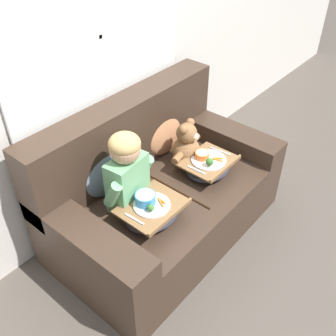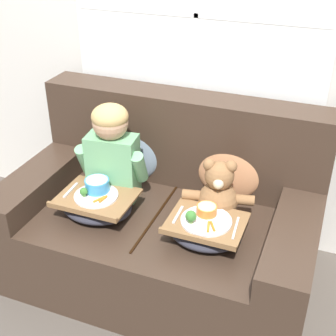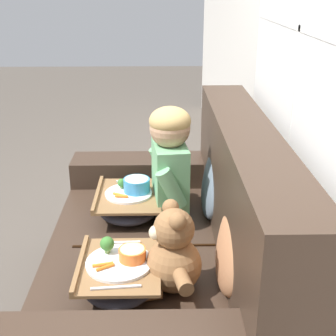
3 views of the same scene
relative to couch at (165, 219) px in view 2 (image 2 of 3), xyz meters
name	(u,v)px [view 2 (image 2 of 3)]	position (x,y,z in m)	size (l,w,h in m)	color
ground_plane	(160,274)	(0.00, -0.07, -0.34)	(14.00, 14.00, 0.00)	#4C443D
wall_back_with_window	(199,22)	(0.00, 0.50, 0.97)	(8.00, 0.08, 2.60)	beige
couch	(165,219)	(0.00, 0.00, 0.00)	(1.62, 0.95, 0.96)	#38281E
throw_pillow_behind_child	(131,148)	(-0.30, 0.21, 0.29)	(0.40, 0.19, 0.41)	slate
throw_pillow_behind_teddy	(230,166)	(0.30, 0.21, 0.29)	(0.38, 0.18, 0.39)	#B2754C
child_figure	(112,148)	(-0.30, -0.01, 0.40)	(0.39, 0.20, 0.54)	#66A370
teddy_bear	(218,194)	(0.30, -0.02, 0.25)	(0.37, 0.26, 0.34)	brown
lap_tray_child	(97,203)	(-0.30, -0.21, 0.17)	(0.39, 0.31, 0.18)	#2D2D38
lap_tray_teddy	(206,229)	(0.29, -0.21, 0.17)	(0.37, 0.30, 0.18)	#2D2D38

